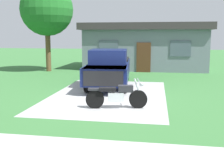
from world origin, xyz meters
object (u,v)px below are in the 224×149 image
object	(u,v)px
pickup_truck	(109,67)
shade_tree	(47,10)
motorcycle	(117,95)
neighbor_house	(145,46)

from	to	relation	value
pickup_truck	shade_tree	xyz separation A→B (m)	(-5.37, 4.87, 3.44)
motorcycle	shade_tree	bearing A→B (deg)	124.50
pickup_truck	motorcycle	bearing A→B (deg)	-76.75
motorcycle	pickup_truck	xyz separation A→B (m)	(-1.05, 4.47, 0.48)
pickup_truck	shade_tree	size ratio (longest dim) A/B	0.92
motorcycle	shade_tree	world-z (taller)	shade_tree
shade_tree	pickup_truck	bearing A→B (deg)	-42.22
pickup_truck	neighbor_house	bearing A→B (deg)	79.22
shade_tree	neighbor_house	world-z (taller)	shade_tree
motorcycle	shade_tree	distance (m)	11.99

